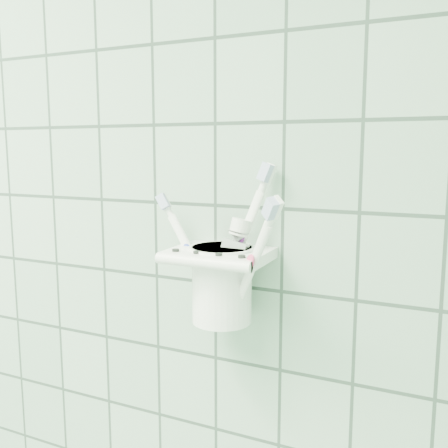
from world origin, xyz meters
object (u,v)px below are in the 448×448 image
(toothpaste_tube, at_px, (218,261))
(toothbrush_blue, at_px, (213,234))
(cup, at_px, (222,281))
(toothbrush_orange, at_px, (233,238))
(holder_bracket, at_px, (220,256))
(toothbrush_pink, at_px, (223,246))

(toothpaste_tube, bearing_deg, toothbrush_blue, 137.47)
(toothbrush_blue, bearing_deg, cup, 6.79)
(toothbrush_orange, height_order, toothpaste_tube, toothbrush_orange)
(toothbrush_blue, bearing_deg, holder_bracket, -9.26)
(toothbrush_blue, bearing_deg, toothpaste_tube, -26.67)
(toothpaste_tube, bearing_deg, toothbrush_orange, 53.51)
(holder_bracket, distance_m, toothbrush_orange, 0.03)
(holder_bracket, height_order, toothpaste_tube, toothpaste_tube)
(holder_bracket, relative_size, toothbrush_orange, 0.65)
(toothbrush_orange, xyz_separation_m, toothpaste_tube, (-0.01, -0.02, -0.03))
(cup, relative_size, toothpaste_tube, 0.72)
(toothbrush_blue, height_order, toothbrush_orange, toothbrush_blue)
(holder_bracket, distance_m, cup, 0.04)
(cup, height_order, toothbrush_pink, toothbrush_pink)
(toothbrush_orange, bearing_deg, toothpaste_tube, -99.34)
(toothbrush_pink, distance_m, toothpaste_tube, 0.02)
(cup, bearing_deg, toothpaste_tube, -89.25)
(toothbrush_orange, bearing_deg, holder_bracket, -120.78)
(holder_bracket, bearing_deg, toothbrush_blue, 150.55)
(cup, distance_m, toothpaste_tube, 0.03)
(holder_bracket, xyz_separation_m, toothbrush_orange, (0.02, 0.01, 0.02))
(toothbrush_blue, distance_m, toothbrush_orange, 0.03)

